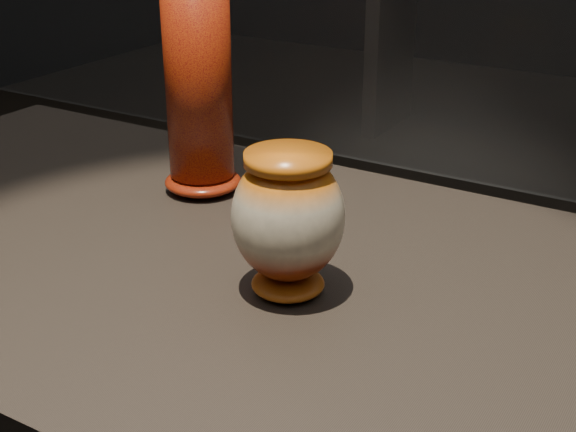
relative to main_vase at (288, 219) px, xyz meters
name	(u,v)px	position (x,y,z in m)	size (l,w,h in m)	color
main_vase	(288,219)	(0.00, 0.00, 0.00)	(0.18, 0.18, 0.19)	maroon
tall_vase	(198,76)	(-0.30, 0.22, 0.09)	(0.13, 0.13, 0.40)	#B1390B
back_shelf	(550,30)	(-0.49, 3.32, -0.37)	(2.00, 0.60, 0.90)	black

